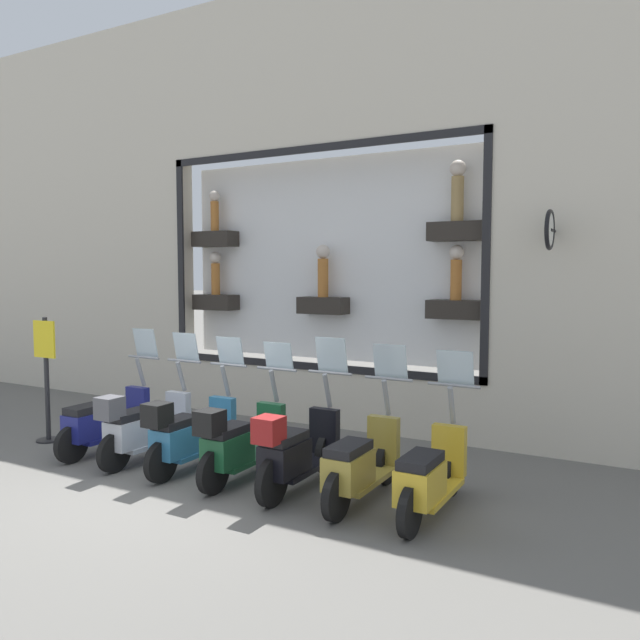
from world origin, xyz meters
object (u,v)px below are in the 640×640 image
object	(u,v)px
scooter_teal_4	(188,435)
shop_sign_post	(46,374)
scooter_green_3	(239,443)
scooter_silver_5	(142,427)
scooter_yellow_0	(430,476)
scooter_olive_1	(360,464)
scooter_navy_6	(104,422)
scooter_black_2	(295,451)

from	to	relation	value
scooter_teal_4	shop_sign_post	size ratio (longest dim) A/B	0.97
scooter_green_3	scooter_silver_5	bearing A→B (deg)	90.00
scooter_yellow_0	scooter_green_3	distance (m)	2.38
scooter_olive_1	scooter_navy_6	bearing A→B (deg)	90.02
scooter_black_2	scooter_teal_4	bearing A→B (deg)	90.25
scooter_silver_5	scooter_navy_6	bearing A→B (deg)	85.53
scooter_olive_1	scooter_black_2	size ratio (longest dim) A/B	1.00
scooter_black_2	scooter_navy_6	xyz separation A→B (m)	(0.05, 3.17, -0.05)
shop_sign_post	scooter_yellow_0	bearing A→B (deg)	-90.05
scooter_yellow_0	scooter_navy_6	xyz separation A→B (m)	(0.00, 4.76, -0.00)
scooter_yellow_0	scooter_silver_5	distance (m)	3.97
scooter_olive_1	scooter_black_2	bearing A→B (deg)	94.05
scooter_olive_1	scooter_teal_4	bearing A→B (deg)	91.52
scooter_black_2	scooter_teal_4	size ratio (longest dim) A/B	1.00
scooter_silver_5	scooter_navy_6	xyz separation A→B (m)	(0.06, 0.79, -0.04)
scooter_black_2	scooter_silver_5	world-z (taller)	scooter_black_2
scooter_black_2	scooter_green_3	distance (m)	0.79
scooter_yellow_0	scooter_silver_5	bearing A→B (deg)	90.89
scooter_olive_1	scooter_green_3	world-z (taller)	scooter_olive_1
scooter_green_3	scooter_teal_4	size ratio (longest dim) A/B	1.00
scooter_olive_1	scooter_teal_4	world-z (taller)	scooter_olive_1
scooter_yellow_0	scooter_navy_6	distance (m)	4.76
scooter_olive_1	scooter_silver_5	distance (m)	3.17
scooter_navy_6	scooter_yellow_0	bearing A→B (deg)	-90.01
scooter_yellow_0	scooter_green_3	xyz separation A→B (m)	(-0.06, 2.38, 0.04)
scooter_olive_1	scooter_green_3	distance (m)	1.59
scooter_navy_6	shop_sign_post	world-z (taller)	shop_sign_post
scooter_green_3	scooter_navy_6	bearing A→B (deg)	88.50
scooter_silver_5	shop_sign_post	xyz separation A→B (m)	(0.07, 2.00, 0.54)
scooter_teal_4	shop_sign_post	bearing A→B (deg)	88.64
scooter_green_3	scooter_teal_4	distance (m)	0.79
scooter_black_2	scooter_green_3	size ratio (longest dim) A/B	1.00
scooter_yellow_0	scooter_olive_1	world-z (taller)	scooter_olive_1
scooter_teal_4	scooter_olive_1	bearing A→B (deg)	-88.48
shop_sign_post	scooter_teal_4	bearing A→B (deg)	-91.36
scooter_silver_5	scooter_navy_6	size ratio (longest dim) A/B	1.00
scooter_teal_4	scooter_silver_5	bearing A→B (deg)	90.02
scooter_yellow_0	scooter_silver_5	xyz separation A→B (m)	(-0.06, 3.97, 0.04)
scooter_yellow_0	scooter_black_2	distance (m)	1.59
scooter_olive_1	scooter_black_2	xyz separation A→B (m)	(-0.06, 0.79, 0.05)
scooter_olive_1	scooter_silver_5	xyz separation A→B (m)	(-0.06, 3.17, 0.03)
scooter_olive_1	scooter_teal_4	distance (m)	2.38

